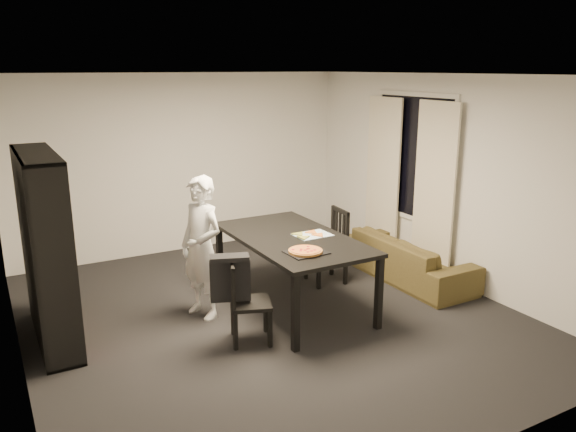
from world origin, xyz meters
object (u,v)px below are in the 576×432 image
chair_right (332,240)px  baking_tray (306,252)px  bookshelf (46,249)px  pepperoni_pizza (305,251)px  dining_table (292,243)px  person (202,248)px  sofa (408,258)px  chair_left (242,296)px

chair_right → baking_tray: bearing=-38.7°
bookshelf → pepperoni_pizza: (2.33, -1.06, -0.09)m
chair_right → dining_table: bearing=-56.2°
bookshelf → person: bearing=-8.2°
person → dining_table: bearing=54.1°
bookshelf → pepperoni_pizza: bearing=-24.4°
person → sofa: size_ratio=0.82×
chair_left → chair_right: chair_right is taller
pepperoni_pizza → person: bearing=134.0°
bookshelf → pepperoni_pizza: bookshelf is taller
dining_table → sofa: (1.74, 0.03, -0.48)m
baking_tray → pepperoni_pizza: bearing=-162.2°
baking_tray → chair_left: bearing=175.9°
dining_table → bookshelf: bearing=169.0°
bookshelf → sofa: size_ratio=0.99×
sofa → pepperoni_pizza: bearing=107.5°
person → sofa: (2.72, -0.23, -0.50)m
chair_right → pepperoni_pizza: (-1.01, -1.01, 0.32)m
person → baking_tray: (0.82, -0.83, 0.06)m
chair_left → sofa: bearing=-58.2°
person → sofa: bearing=64.4°
pepperoni_pizza → sofa: bearing=17.5°
chair_right → person: 1.84m
bookshelf → chair_left: bearing=-31.4°
baking_tray → bookshelf: bearing=155.8°
pepperoni_pizza → sofa: size_ratio=0.18×
chair_right → person: size_ratio=0.60×
baking_tray → person: bearing=134.7°
chair_right → person: (-1.81, -0.18, 0.25)m
bookshelf → chair_right: bearing=-0.7°
bookshelf → baking_tray: size_ratio=4.75×
bookshelf → dining_table: 2.55m
bookshelf → chair_left: size_ratio=2.24×
dining_table → chair_left: size_ratio=2.36×
pepperoni_pizza → sofa: (1.91, 0.60, -0.58)m
dining_table → baking_tray: (-0.16, -0.57, 0.08)m
bookshelf → pepperoni_pizza: size_ratio=5.43×
chair_left → person: 0.85m
person → baking_tray: 1.17m
person → baking_tray: size_ratio=3.92×
bookshelf → person: 1.55m
person → baking_tray: person is taller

